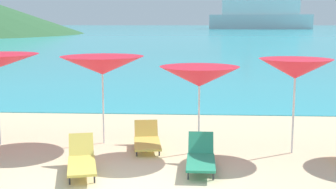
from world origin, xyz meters
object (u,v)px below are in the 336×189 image
at_px(umbrella_6, 295,69).
at_px(lounge_chair_2, 82,159).
at_px(lounge_chair_3, 147,140).
at_px(lounge_chair_9, 201,157).
at_px(cruise_ship, 260,12).
at_px(umbrella_5, 199,77).
at_px(umbrella_4, 102,65).

height_order(umbrella_6, lounge_chair_2, umbrella_6).
distance_m(lounge_chair_3, lounge_chair_9, 2.01).
xyz_separation_m(lounge_chair_2, cruise_ship, (31.57, 200.78, 7.12)).
xyz_separation_m(umbrella_6, cruise_ship, (26.90, 199.03, 5.39)).
xyz_separation_m(umbrella_5, cruise_ship, (29.14, 199.10, 5.58)).
relative_size(umbrella_5, lounge_chair_3, 1.32).
bearing_deg(umbrella_5, umbrella_4, 164.26).
bearing_deg(cruise_ship, umbrella_6, -89.56).
relative_size(umbrella_5, cruise_ship, 0.05).
height_order(umbrella_6, cruise_ship, cruise_ship).
bearing_deg(umbrella_4, lounge_chair_9, -39.35).
relative_size(lounge_chair_2, lounge_chair_9, 1.11).
distance_m(umbrella_6, lounge_chair_2, 5.28).
bearing_deg(umbrella_6, lounge_chair_3, 178.22).
bearing_deg(umbrella_6, cruise_ship, 82.30).
bearing_deg(cruise_ship, lounge_chair_9, -90.12).
relative_size(umbrella_6, lounge_chair_3, 1.44).
distance_m(lounge_chair_2, cruise_ship, 203.38).
bearing_deg(cruise_ship, umbrella_5, -90.19).
xyz_separation_m(umbrella_5, lounge_chair_9, (0.04, -1.35, -1.54)).
xyz_separation_m(lounge_chair_3, lounge_chair_9, (1.31, -1.52, 0.05)).
xyz_separation_m(lounge_chair_2, lounge_chair_3, (1.16, 1.86, -0.05)).
height_order(umbrella_5, lounge_chair_9, umbrella_5).
bearing_deg(lounge_chair_2, cruise_ship, 66.51).
bearing_deg(lounge_chair_9, umbrella_5, 92.16).
bearing_deg(lounge_chair_9, lounge_chair_2, -171.53).
xyz_separation_m(umbrella_4, umbrella_6, (4.68, -0.62, 0.00)).
relative_size(umbrella_4, umbrella_6, 1.00).
height_order(lounge_chair_3, cruise_ship, cruise_ship).
relative_size(umbrella_4, lounge_chair_9, 1.43).
distance_m(umbrella_5, umbrella_6, 2.24).
distance_m(umbrella_6, lounge_chair_3, 3.93).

